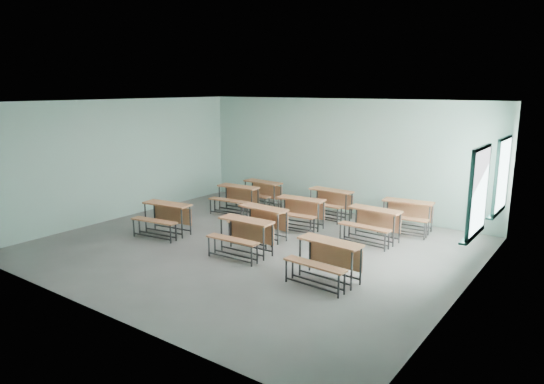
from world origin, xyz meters
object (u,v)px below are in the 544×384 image
(desk_unit_r2c0, at_px, (236,195))
(desk_unit_r1c1, at_px, (260,218))
(desk_unit_r0c2, at_px, (326,255))
(desk_unit_r0c1, at_px, (243,232))
(desk_unit_r2c1, at_px, (299,209))
(desk_unit_r3c0, at_px, (261,190))
(desk_unit_r2c2, at_px, (372,220))
(desk_unit_r3c2, at_px, (407,212))
(desk_unit_r0c0, at_px, (164,214))
(desk_unit_r3c1, at_px, (329,199))

(desk_unit_r2c0, bearing_deg, desk_unit_r1c1, -42.02)
(desk_unit_r0c2, bearing_deg, desk_unit_r0c1, 176.94)
(desk_unit_r2c1, bearing_deg, desk_unit_r2c0, 167.68)
(desk_unit_r3c0, bearing_deg, desk_unit_r2c2, -12.56)
(desk_unit_r1c1, bearing_deg, desk_unit_r3c0, 129.99)
(desk_unit_r3c2, bearing_deg, desk_unit_r0c1, -126.76)
(desk_unit_r0c2, relative_size, desk_unit_r2c2, 1.01)
(desk_unit_r2c1, height_order, desk_unit_r3c0, same)
(desk_unit_r1c1, bearing_deg, desk_unit_r0c2, -24.74)
(desk_unit_r2c0, bearing_deg, desk_unit_r0c0, -95.99)
(desk_unit_r1c1, bearing_deg, desk_unit_r2c2, 35.38)
(desk_unit_r2c1, bearing_deg, desk_unit_r3c1, 80.27)
(desk_unit_r2c0, distance_m, desk_unit_r2c1, 2.29)
(desk_unit_r0c0, distance_m, desk_unit_r0c2, 4.62)
(desk_unit_r2c0, relative_size, desk_unit_r3c1, 1.02)
(desk_unit_r3c0, bearing_deg, desk_unit_r2c0, -95.66)
(desk_unit_r0c0, bearing_deg, desk_unit_r3c2, 30.25)
(desk_unit_r0c2, relative_size, desk_unit_r1c1, 1.01)
(desk_unit_r0c0, height_order, desk_unit_r2c1, same)
(desk_unit_r0c2, xyz_separation_m, desk_unit_r2c0, (-4.55, 2.88, 0.00))
(desk_unit_r0c2, relative_size, desk_unit_r2c1, 0.98)
(desk_unit_r3c0, bearing_deg, desk_unit_r2c1, -26.76)
(desk_unit_r0c2, relative_size, desk_unit_r3c1, 1.01)
(desk_unit_r2c1, relative_size, desk_unit_r2c2, 1.03)
(desk_unit_r3c0, bearing_deg, desk_unit_r3c1, 6.61)
(desk_unit_r2c0, bearing_deg, desk_unit_r3c0, 76.82)
(desk_unit_r0c1, xyz_separation_m, desk_unit_r2c2, (1.83, 2.45, 0.00))
(desk_unit_r3c0, xyz_separation_m, desk_unit_r3c1, (2.23, 0.14, 0.00))
(desk_unit_r3c1, height_order, desk_unit_r3c2, same)
(desk_unit_r2c2, distance_m, desk_unit_r3c0, 4.24)
(desk_unit_r2c1, bearing_deg, desk_unit_r0c0, -140.58)
(desk_unit_r2c0, bearing_deg, desk_unit_r0c2, -36.89)
(desk_unit_r0c2, height_order, desk_unit_r2c2, same)
(desk_unit_r0c2, bearing_deg, desk_unit_r3c2, 93.06)
(desk_unit_r0c0, bearing_deg, desk_unit_r3c1, 48.69)
(desk_unit_r0c1, xyz_separation_m, desk_unit_r3c2, (2.19, 3.67, 0.00))
(desk_unit_r0c2, relative_size, desk_unit_r3c0, 1.01)
(desk_unit_r3c0, relative_size, desk_unit_r3c2, 0.97)
(desk_unit_r0c2, xyz_separation_m, desk_unit_r2c2, (-0.32, 2.70, 0.00))
(desk_unit_r0c1, height_order, desk_unit_r2c2, same)
(desk_unit_r3c0, xyz_separation_m, desk_unit_r3c2, (4.44, 0.09, 0.00))
(desk_unit_r0c0, xyz_separation_m, desk_unit_r2c2, (4.29, 2.43, 0.00))
(desk_unit_r2c0, xyz_separation_m, desk_unit_r3c2, (4.58, 1.04, 0.00))
(desk_unit_r0c2, height_order, desk_unit_r3c2, same)
(desk_unit_r2c1, distance_m, desk_unit_r2c2, 1.95)
(desk_unit_r0c0, xyz_separation_m, desk_unit_r0c1, (2.46, -0.02, 0.00))
(desk_unit_r0c2, distance_m, desk_unit_r2c2, 2.72)
(desk_unit_r1c1, xyz_separation_m, desk_unit_r3c2, (2.54, 2.61, 0.00))
(desk_unit_r2c1, xyz_separation_m, desk_unit_r3c1, (0.10, 1.36, 0.00))
(desk_unit_r2c0, xyz_separation_m, desk_unit_r2c1, (2.28, -0.27, 0.00))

